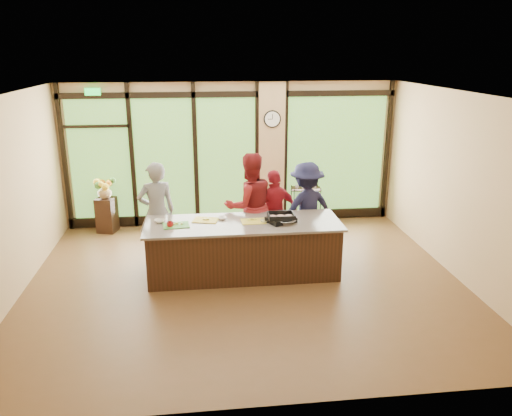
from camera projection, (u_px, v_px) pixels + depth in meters
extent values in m
plane|color=brown|center=(245.00, 282.00, 8.15)|extent=(7.00, 7.00, 0.00)
plane|color=white|center=(244.00, 94.00, 7.24)|extent=(7.00, 7.00, 0.00)
plane|color=tan|center=(231.00, 154.00, 10.53)|extent=(7.00, 0.00, 7.00)
plane|color=tan|center=(7.00, 201.00, 7.31)|extent=(0.00, 6.00, 6.00)
plane|color=tan|center=(459.00, 187.00, 8.08)|extent=(0.00, 6.00, 6.00)
cube|color=tan|center=(271.00, 154.00, 10.57)|extent=(0.55, 0.12, 3.00)
cube|color=black|center=(230.00, 94.00, 10.10)|extent=(6.90, 0.08, 0.12)
cube|color=black|center=(232.00, 217.00, 10.90)|extent=(6.90, 0.08, 0.20)
cube|color=#19D83F|center=(93.00, 92.00, 9.73)|extent=(0.30, 0.04, 0.14)
cube|color=#275B1F|center=(100.00, 160.00, 10.22)|extent=(1.20, 0.02, 2.50)
cube|color=#275B1F|center=(164.00, 159.00, 10.36)|extent=(1.20, 0.02, 2.50)
cube|color=#275B1F|center=(227.00, 157.00, 10.51)|extent=(1.20, 0.02, 2.50)
cube|color=#275B1F|center=(335.00, 155.00, 10.77)|extent=(2.10, 0.02, 2.50)
cube|color=black|center=(64.00, 159.00, 10.11)|extent=(0.08, 0.08, 3.00)
cube|color=black|center=(132.00, 157.00, 10.26)|extent=(0.08, 0.08, 3.00)
cube|color=black|center=(196.00, 156.00, 10.40)|extent=(0.08, 0.08, 3.00)
cube|color=black|center=(257.00, 154.00, 10.55)|extent=(0.08, 0.08, 3.00)
cube|color=black|center=(285.00, 154.00, 10.61)|extent=(0.08, 0.08, 3.00)
cube|color=black|center=(387.00, 151.00, 10.86)|extent=(0.08, 0.08, 3.00)
cube|color=black|center=(243.00, 250.00, 8.30)|extent=(3.10, 1.00, 0.88)
cube|color=gray|center=(243.00, 224.00, 8.16)|extent=(3.20, 1.10, 0.04)
cylinder|color=black|center=(272.00, 119.00, 10.28)|extent=(0.36, 0.04, 0.36)
cylinder|color=white|center=(272.00, 119.00, 10.26)|extent=(0.31, 0.01, 0.31)
cube|color=black|center=(272.00, 117.00, 10.24)|extent=(0.01, 0.00, 0.11)
cube|color=black|center=(270.00, 119.00, 10.25)|extent=(0.09, 0.00, 0.01)
imported|color=slate|center=(157.00, 212.00, 8.74)|extent=(0.75, 0.60, 1.80)
imported|color=maroon|center=(250.00, 206.00, 8.88)|extent=(1.09, 0.95, 1.92)
imported|color=maroon|center=(275.00, 212.00, 9.07)|extent=(1.00, 0.67, 1.58)
imported|color=#171732|center=(306.00, 208.00, 9.07)|extent=(1.25, 0.94, 1.72)
cube|color=black|center=(281.00, 220.00, 8.17)|extent=(0.53, 0.48, 0.08)
imported|color=silver|center=(285.00, 221.00, 8.09)|extent=(0.40, 0.40, 0.08)
cube|color=#438B32|center=(176.00, 225.00, 8.00)|extent=(0.44, 0.35, 0.01)
cube|color=gold|center=(206.00, 220.00, 8.25)|extent=(0.47, 0.39, 0.01)
cube|color=gold|center=(253.00, 221.00, 8.19)|extent=(0.40, 0.31, 0.01)
imported|color=silver|center=(159.00, 221.00, 8.14)|extent=(0.20, 0.20, 0.05)
imported|color=silver|center=(264.00, 221.00, 8.16)|extent=(0.14, 0.14, 0.04)
imported|color=silver|center=(222.00, 218.00, 8.31)|extent=(0.17, 0.17, 0.03)
imported|color=#A21014|center=(170.00, 224.00, 7.94)|extent=(0.13, 0.13, 0.08)
cube|color=black|center=(107.00, 215.00, 10.29)|extent=(0.44, 0.44, 0.72)
imported|color=#997E53|center=(105.00, 191.00, 10.14)|extent=(0.29, 0.29, 0.30)
cube|color=black|center=(305.00, 215.00, 10.88)|extent=(0.67, 0.43, 0.03)
cube|color=black|center=(306.00, 189.00, 10.69)|extent=(0.67, 0.43, 0.03)
cylinder|color=black|center=(294.00, 208.00, 10.62)|extent=(0.02, 0.02, 0.81)
cylinder|color=black|center=(320.00, 207.00, 10.68)|extent=(0.02, 0.02, 0.81)
cylinder|color=black|center=(291.00, 203.00, 10.93)|extent=(0.02, 0.02, 0.81)
cylinder|color=black|center=(317.00, 202.00, 10.99)|extent=(0.02, 0.02, 0.81)
imported|color=silver|center=(297.00, 187.00, 10.66)|extent=(0.10, 0.10, 0.08)
imported|color=silver|center=(303.00, 186.00, 10.67)|extent=(0.10, 0.10, 0.08)
imported|color=silver|center=(309.00, 186.00, 10.69)|extent=(0.10, 0.10, 0.08)
imported|color=silver|center=(315.00, 186.00, 10.70)|extent=(0.10, 0.10, 0.08)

